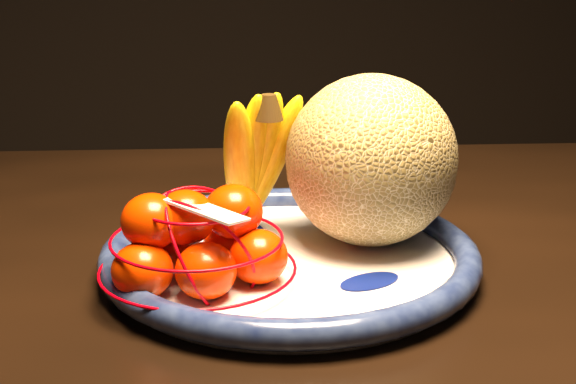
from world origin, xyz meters
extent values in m
cube|color=black|center=(0.12, -0.11, 0.74)|extent=(1.60, 1.06, 0.04)
cylinder|color=white|center=(-0.05, -0.08, 0.76)|extent=(0.30, 0.30, 0.01)
torus|color=#0A1237|center=(-0.05, -0.08, 0.77)|extent=(0.33, 0.33, 0.02)
cylinder|color=white|center=(-0.05, -0.08, 0.76)|extent=(0.15, 0.15, 0.00)
ellipsoid|color=#07155C|center=(0.01, -0.15, 0.77)|extent=(0.12, 0.10, 0.00)
ellipsoid|color=#07155C|center=(-0.07, 0.00, 0.77)|extent=(0.08, 0.11, 0.00)
ellipsoid|color=#07155C|center=(-0.14, -0.08, 0.77)|extent=(0.09, 0.05, 0.00)
sphere|color=olive|center=(0.03, -0.05, 0.85)|extent=(0.16, 0.16, 0.16)
ellipsoid|color=yellow|center=(-0.08, -0.02, 0.84)|extent=(0.05, 0.09, 0.15)
ellipsoid|color=yellow|center=(-0.07, -0.02, 0.84)|extent=(0.04, 0.08, 0.15)
ellipsoid|color=yellow|center=(-0.06, -0.01, 0.84)|extent=(0.07, 0.08, 0.15)
ellipsoid|color=yellow|center=(-0.05, -0.01, 0.84)|extent=(0.09, 0.08, 0.15)
cone|color=black|center=(-0.07, -0.01, 0.91)|extent=(0.03, 0.03, 0.02)
ellipsoid|color=#FF2500|center=(-0.17, -0.14, 0.79)|extent=(0.05, 0.05, 0.04)
ellipsoid|color=#FF2500|center=(-0.13, -0.15, 0.79)|extent=(0.05, 0.05, 0.04)
ellipsoid|color=#FF2500|center=(-0.08, -0.13, 0.79)|extent=(0.05, 0.05, 0.04)
ellipsoid|color=#FF2500|center=(-0.15, -0.09, 0.79)|extent=(0.05, 0.05, 0.04)
ellipsoid|color=#FF2500|center=(-0.10, -0.09, 0.79)|extent=(0.05, 0.05, 0.04)
ellipsoid|color=#FF2500|center=(-0.14, -0.12, 0.83)|extent=(0.05, 0.05, 0.04)
ellipsoid|color=#FF2500|center=(-0.10, -0.11, 0.83)|extent=(0.05, 0.05, 0.04)
ellipsoid|color=#FF2500|center=(-0.17, -0.13, 0.83)|extent=(0.05, 0.05, 0.04)
torus|color=#BF010B|center=(-0.13, -0.12, 0.78)|extent=(0.16, 0.16, 0.00)
torus|color=#BF010B|center=(-0.13, -0.12, 0.81)|extent=(0.14, 0.14, 0.00)
torus|color=#BF010B|center=(-0.13, -0.12, 0.83)|extent=(0.09, 0.09, 0.00)
torus|color=#BF010B|center=(-0.13, -0.12, 0.80)|extent=(0.12, 0.08, 0.10)
torus|color=#BF010B|center=(-0.13, -0.12, 0.80)|extent=(0.07, 0.11, 0.10)
torus|color=#BF010B|center=(-0.13, -0.12, 0.80)|extent=(0.11, 0.11, 0.10)
cube|color=white|center=(-0.13, -0.14, 0.84)|extent=(0.07, 0.07, 0.01)
camera|label=1|loc=(-0.16, -0.73, 1.03)|focal=50.00mm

